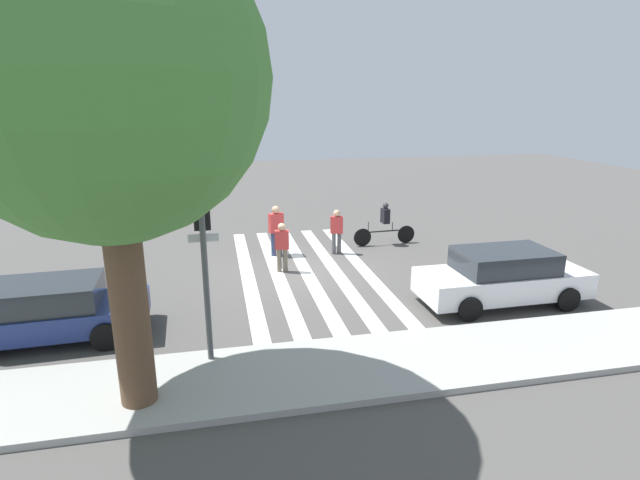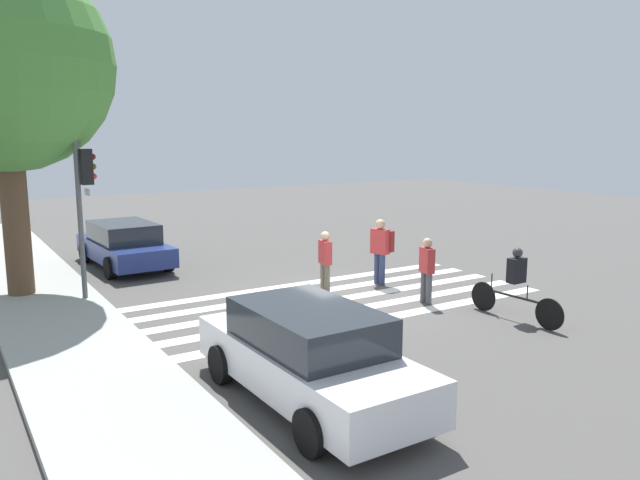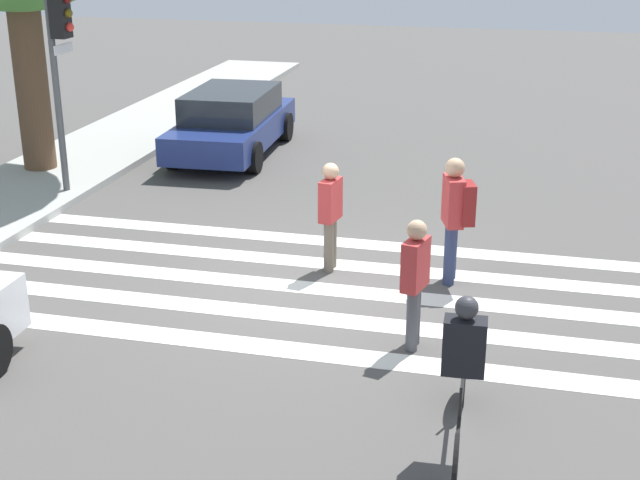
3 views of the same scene
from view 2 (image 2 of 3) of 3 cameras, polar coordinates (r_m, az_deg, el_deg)
name	(u,v)px [view 2 (image 2 of 3)]	position (r m, az deg, el deg)	size (l,w,h in m)	color
ground_plane	(338,299)	(15.56, 1.66, -5.46)	(60.00, 60.00, 0.00)	#4C4947
sidewalk_curb	(73,341)	(13.27, -21.67, -8.56)	(36.00, 2.50, 0.14)	#9E9E99
crosswalk_stripes	(338,299)	(15.56, 1.66, -5.45)	(4.15, 10.00, 0.01)	silver
traffic_light	(84,190)	(15.85, -20.74, 4.27)	(0.60, 0.50, 3.92)	#515456
street_tree	(3,65)	(16.90, -27.00, 14.03)	(5.10, 5.10, 8.24)	brown
pedestrian_adult_yellow_jacket	(427,267)	(15.22, 9.74, -2.43)	(0.48, 0.30, 1.61)	#4C4C51
pedestrian_adult_blue_shirt	(381,246)	(16.94, 5.64, -0.59)	(0.54, 0.51, 1.80)	navy
pedestrian_child_with_backpack	(325,258)	(16.00, 0.47, -1.69)	(0.47, 0.27, 1.61)	#6B6051
cyclist_near_curb	(516,282)	(14.35, 17.48, -3.66)	(2.45, 0.41, 1.63)	black
car_parked_dark_suv	(309,354)	(9.64, -1.03, -10.40)	(4.56, 1.92, 1.50)	silver
car_parked_silver_sedan	(124,244)	(20.05, -17.47, -0.38)	(4.49, 2.07, 1.39)	navy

